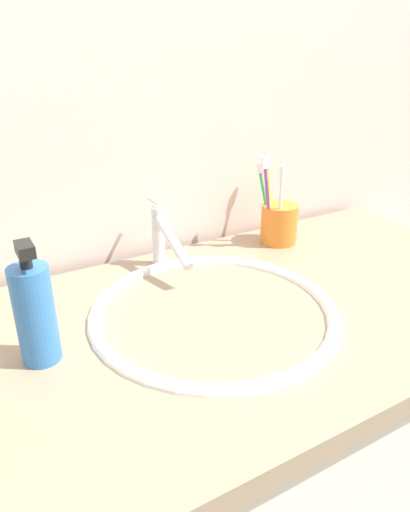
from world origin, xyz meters
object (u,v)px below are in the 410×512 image
toothbrush_cup (279,224)px  toothbrush_white (281,200)px  faucet (163,237)px  toothbrush_green (264,196)px  toothbrush_purple (267,196)px  soap_dispenser (35,313)px  toothbrush_yellow (269,190)px

toothbrush_cup → toothbrush_white: bearing=-130.1°
faucet → toothbrush_green: bearing=3.4°
toothbrush_cup → toothbrush_purple: 0.08m
toothbrush_green → soap_dispenser: same height
faucet → toothbrush_cup: size_ratio=1.98×
toothbrush_green → soap_dispenser: (-0.52, -0.19, -0.03)m
toothbrush_yellow → toothbrush_purple: 0.06m
faucet → toothbrush_purple: toothbrush_purple is taller
toothbrush_purple → soap_dispenser: toothbrush_purple is taller
toothbrush_yellow → toothbrush_white: bearing=-105.8°
toothbrush_purple → toothbrush_green: bearing=65.6°
toothbrush_cup → toothbrush_yellow: toothbrush_yellow is taller
toothbrush_yellow → soap_dispenser: 0.59m
toothbrush_white → toothbrush_purple: size_ratio=0.90×
faucet → toothbrush_yellow: size_ratio=0.94×
faucet → toothbrush_white: bearing=-5.5°
toothbrush_yellow → toothbrush_cup: bearing=-90.6°
toothbrush_white → toothbrush_cup: bearing=49.9°
toothbrush_green → toothbrush_cup: bearing=-32.0°
toothbrush_yellow → soap_dispenser: bearing=-158.8°
toothbrush_white → toothbrush_green: 0.04m
toothbrush_white → soap_dispenser: (-0.53, -0.15, -0.03)m
toothbrush_cup → toothbrush_purple: size_ratio=0.45×
toothbrush_purple → soap_dispenser: (-0.51, -0.16, -0.04)m
toothbrush_green → soap_dispenser: size_ratio=0.97×
toothbrush_cup → toothbrush_purple: bearing=-173.4°
toothbrush_purple → toothbrush_green: size_ratio=1.10×
faucet → toothbrush_cup: bearing=-0.8°
soap_dispenser → toothbrush_green: bearing=20.0°
toothbrush_purple → soap_dispenser: bearing=-162.0°
faucet → toothbrush_purple: 0.24m
faucet → toothbrush_green: (0.25, 0.01, 0.04)m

